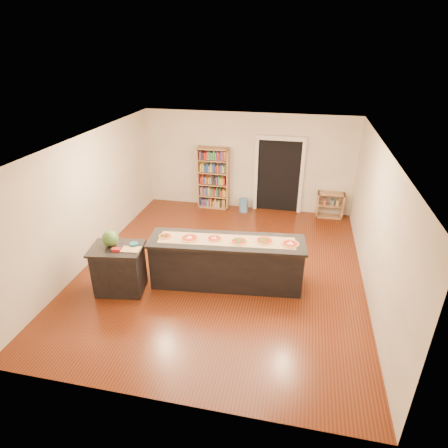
% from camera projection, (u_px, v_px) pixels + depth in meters
% --- Properties ---
extents(room, '(6.00, 7.00, 2.80)m').
position_uv_depth(room, '(222.00, 211.00, 7.67)').
color(room, beige).
rests_on(room, ground).
extents(doorway, '(1.40, 0.09, 2.21)m').
position_uv_depth(doorway, '(279.00, 171.00, 10.63)').
color(doorway, black).
rests_on(doorway, room).
extents(kitchen_island, '(3.08, 0.83, 1.02)m').
position_uv_depth(kitchen_island, '(227.00, 262.00, 7.56)').
color(kitchen_island, black).
rests_on(kitchen_island, ground).
extents(side_counter, '(0.99, 0.73, 0.98)m').
position_uv_depth(side_counter, '(119.00, 269.00, 7.36)').
color(side_counter, black).
rests_on(side_counter, ground).
extents(bookshelf, '(0.91, 0.32, 1.83)m').
position_uv_depth(bookshelf, '(213.00, 178.00, 10.96)').
color(bookshelf, tan).
rests_on(bookshelf, ground).
extents(low_shelf, '(0.73, 0.31, 0.73)m').
position_uv_depth(low_shelf, '(330.00, 205.00, 10.57)').
color(low_shelf, tan).
rests_on(low_shelf, ground).
extents(waste_bin, '(0.27, 0.27, 0.40)m').
position_uv_depth(waste_bin, '(244.00, 205.00, 10.98)').
color(waste_bin, '#5081B2').
rests_on(waste_bin, ground).
extents(kraft_paper, '(2.71, 0.76, 0.00)m').
position_uv_depth(kraft_paper, '(227.00, 240.00, 7.33)').
color(kraft_paper, '#A68755').
rests_on(kraft_paper, kitchen_island).
extents(watermelon, '(0.32, 0.32, 0.32)m').
position_uv_depth(watermelon, '(110.00, 238.00, 7.14)').
color(watermelon, '#144214').
rests_on(watermelon, side_counter).
extents(cutting_board, '(0.37, 0.27, 0.02)m').
position_uv_depth(cutting_board, '(131.00, 250.00, 7.05)').
color(cutting_board, tan).
rests_on(cutting_board, side_counter).
extents(package_red, '(0.18, 0.15, 0.06)m').
position_uv_depth(package_red, '(116.00, 250.00, 7.01)').
color(package_red, maroon).
rests_on(package_red, side_counter).
extents(package_teal, '(0.17, 0.17, 0.06)m').
position_uv_depth(package_teal, '(134.00, 245.00, 7.18)').
color(package_teal, '#195966').
rests_on(package_teal, side_counter).
extents(pizza_a, '(0.28, 0.28, 0.02)m').
position_uv_depth(pizza_a, '(165.00, 236.00, 7.46)').
color(pizza_a, '#B27D44').
rests_on(pizza_a, kitchen_island).
extents(pizza_b, '(0.36, 0.36, 0.02)m').
position_uv_depth(pizza_b, '(189.00, 238.00, 7.39)').
color(pizza_b, '#B27D44').
rests_on(pizza_b, kitchen_island).
extents(pizza_c, '(0.30, 0.30, 0.02)m').
position_uv_depth(pizza_c, '(214.00, 238.00, 7.37)').
color(pizza_c, '#B27D44').
rests_on(pizza_c, kitchen_island).
extents(pizza_d, '(0.35, 0.35, 0.02)m').
position_uv_depth(pizza_d, '(239.00, 241.00, 7.27)').
color(pizza_d, '#B27D44').
rests_on(pizza_d, kitchen_island).
extents(pizza_e, '(0.35, 0.35, 0.02)m').
position_uv_depth(pizza_e, '(264.00, 241.00, 7.29)').
color(pizza_e, '#B27D44').
rests_on(pizza_e, kitchen_island).
extents(pizza_f, '(0.36, 0.36, 0.02)m').
position_uv_depth(pizza_f, '(290.00, 244.00, 7.18)').
color(pizza_f, '#B27D44').
rests_on(pizza_f, kitchen_island).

